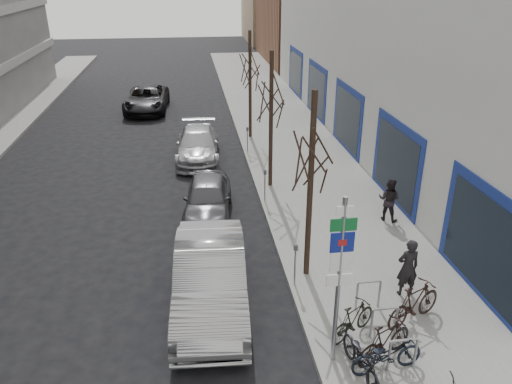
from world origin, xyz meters
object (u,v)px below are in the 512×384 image
object	(u,v)px
parked_car_front	(210,278)
lane_car	(147,99)
bike_mid_curb	(387,352)
parked_car_back	(198,145)
tree_near	(312,143)
parked_car_mid	(208,198)
bike_rack	(384,318)
bike_mid_inner	(353,320)
meter_mid	(265,182)
bike_far_inner	(414,303)
meter_front	(295,260)
meter_back	(247,137)
bike_near_left	(362,356)
highway_sign_pole	(339,273)
tree_far	(250,60)
bike_near_right	(385,341)
tree_mid	(271,88)
pedestrian_near	(408,268)
pedestrian_far	(389,199)

from	to	relation	value
parked_car_front	lane_car	xyz separation A→B (m)	(-2.92, 20.56, -0.11)
bike_mid_curb	parked_car_back	world-z (taller)	parked_car_back
tree_near	parked_car_mid	world-z (taller)	tree_near
parked_car_back	parked_car_front	bearing A→B (deg)	-86.75
bike_rack	bike_mid_inner	world-z (taller)	bike_mid_inner
meter_mid	bike_far_inner	distance (m)	7.92
bike_rack	meter_front	bearing A→B (deg)	124.51
meter_back	bike_mid_inner	world-z (taller)	meter_back
tree_near	parked_car_back	size ratio (longest dim) A/B	1.14
bike_near_left	highway_sign_pole	bearing A→B (deg)	122.96
bike_rack	bike_mid_inner	bearing A→B (deg)	171.70
highway_sign_pole	bike_rack	bearing A→B (deg)	23.59
tree_far	parked_car_front	bearing A→B (deg)	-101.35
meter_front	parked_car_mid	size ratio (longest dim) A/B	0.31
bike_mid_inner	lane_car	size ratio (longest dim) A/B	0.29
meter_front	bike_near_right	bearing A→B (deg)	-66.09
bike_near_right	bike_near_left	bearing A→B (deg)	95.67
highway_sign_pole	bike_mid_inner	world-z (taller)	highway_sign_pole
tree_mid	meter_front	xyz separation A→B (m)	(-0.45, -7.00, -3.19)
bike_near_right	bike_mid_inner	xyz separation A→B (m)	(-0.46, 0.84, -0.03)
tree_far	parked_car_front	size ratio (longest dim) A/B	1.05
highway_sign_pole	parked_car_back	world-z (taller)	highway_sign_pole
bike_far_inner	parked_car_front	size ratio (longest dim) A/B	0.35
bike_near_right	meter_mid	bearing A→B (deg)	-17.35
tree_near	parked_car_back	xyz separation A→B (m)	(-2.80, 10.38, -3.40)
meter_front	meter_back	distance (m)	11.00
highway_sign_pole	meter_back	distance (m)	14.10
bike_near_left	parked_car_back	bearing A→B (deg)	94.39
tree_mid	meter_mid	distance (m)	3.55
tree_near	bike_rack	bearing A→B (deg)	-67.52
meter_back	parked_car_back	bearing A→B (deg)	-177.13
tree_far	bike_near_right	bearing A→B (deg)	-86.77
parked_car_front	lane_car	distance (m)	20.77
meter_back	pedestrian_near	distance (m)	12.19
meter_back	pedestrian_near	size ratio (longest dim) A/B	0.76
bike_far_inner	pedestrian_near	xyz separation A→B (m)	(0.29, 1.14, 0.27)
tree_far	bike_mid_inner	xyz separation A→B (m)	(0.48, -15.79, -3.48)
meter_mid	parked_car_back	size ratio (longest dim) A/B	0.26
parked_car_front	tree_mid	bearing A→B (deg)	72.47
parked_car_front	parked_car_back	xyz separation A→B (m)	(0.00, 11.33, -0.16)
bike_near_left	bike_rack	bearing A→B (deg)	43.39
pedestrian_far	meter_front	bearing A→B (deg)	77.25
tree_near	bike_far_inner	world-z (taller)	tree_near
bike_far_inner	lane_car	xyz separation A→B (m)	(-7.84, 22.11, 0.04)
bike_near_right	pedestrian_far	distance (m)	7.07
bike_far_inner	parked_car_back	size ratio (longest dim) A/B	0.38
bike_rack	parked_car_mid	world-z (taller)	parked_car_mid
highway_sign_pole	bike_near_right	distance (m)	2.14
meter_front	pedestrian_far	distance (m)	5.28
bike_mid_curb	bike_mid_inner	world-z (taller)	bike_mid_curb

